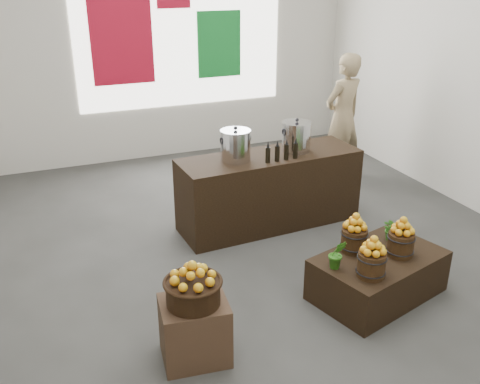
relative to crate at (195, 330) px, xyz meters
name	(u,v)px	position (x,y,z in m)	size (l,w,h in m)	color
ground	(254,254)	(1.07, 1.32, -0.25)	(7.00, 7.00, 0.00)	#3C3C3A
back_wall	(161,26)	(1.07, 4.82, 1.75)	(6.00, 0.04, 4.00)	beige
back_opening	(181,26)	(1.37, 4.80, 1.75)	(3.20, 0.02, 2.40)	white
deco_red_left	(121,35)	(0.47, 4.79, 1.65)	(0.90, 0.04, 1.40)	#A30C22
deco_green_right	(219,44)	(1.97, 4.79, 1.45)	(0.70, 0.04, 1.00)	#127629
crate	(195,330)	(0.00, 0.00, 0.00)	(0.51, 0.42, 0.51)	brown
wicker_basket	(193,292)	(0.00, 0.00, 0.35)	(0.41, 0.41, 0.18)	black
apples_in_basket	(192,272)	(0.00, 0.00, 0.52)	(0.32, 0.32, 0.17)	#A21805
display_table	(378,275)	(1.83, 0.20, -0.05)	(1.18, 0.73, 0.41)	black
apple_bucket_front_left	(371,265)	(1.55, -0.05, 0.27)	(0.24, 0.24, 0.22)	#37250F
apples_in_bucket_front_left	(374,245)	(1.55, -0.05, 0.45)	(0.18, 0.18, 0.16)	#A21805
apple_bucket_front_right	(401,244)	(2.01, 0.15, 0.27)	(0.24, 0.24, 0.22)	#37250F
apples_in_bucket_front_right	(403,225)	(2.01, 0.15, 0.45)	(0.18, 0.18, 0.16)	#A21805
apple_bucket_rear	(354,240)	(1.66, 0.37, 0.27)	(0.24, 0.24, 0.22)	#37250F
apples_in_bucket_rear	(356,221)	(1.66, 0.37, 0.45)	(0.18, 0.18, 0.16)	#A21805
herb_garnish_right	(393,229)	(2.12, 0.41, 0.28)	(0.21, 0.19, 0.24)	#276314
herb_garnish_left	(337,254)	(1.35, 0.17, 0.29)	(0.15, 0.12, 0.28)	#276314
counter	(269,190)	(1.53, 1.92, 0.18)	(2.11, 0.67, 0.86)	black
stock_pot_left	(236,146)	(1.10, 1.90, 0.77)	(0.33, 0.33, 0.33)	silver
stock_pot_center	(296,137)	(1.86, 1.94, 0.77)	(0.33, 0.33, 0.33)	silver
oil_cruets	(280,150)	(1.54, 1.71, 0.73)	(0.31, 0.06, 0.24)	black
shopper	(343,117)	(3.13, 2.95, 0.63)	(0.64, 0.42, 1.76)	#8E7A57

